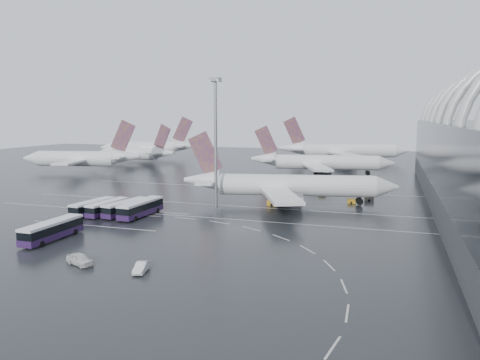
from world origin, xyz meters
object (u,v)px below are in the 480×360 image
(bus_row_near_a, at_px, (93,207))
(bus_row_far_b, at_px, (52,230))
(airliner_gate_c, at_px, (342,151))
(floodlight_mast, at_px, (216,127))
(airliner_main, at_px, (285,186))
(van_curve_c, at_px, (141,267))
(airliner_gate_b, at_px, (319,163))
(jet_remote_far, at_px, (150,148))
(bus_row_near_c, at_px, (126,207))
(bus_row_near_d, at_px, (141,208))
(gse_cart_belly_c, at_px, (272,203))
(gse_cart_belly_b, at_px, (369,199))
(jet_remote_mid, at_px, (136,154))
(van_curve_b, at_px, (80,259))
(gse_cart_belly_e, at_px, (322,193))
(jet_remote_west, at_px, (83,159))
(gse_cart_belly_a, at_px, (352,201))
(bus_row_near_b, at_px, (108,207))

(bus_row_near_a, bearing_deg, bus_row_far_b, -157.36)
(airliner_gate_c, height_order, floodlight_mast, floodlight_mast)
(airliner_gate_c, bearing_deg, bus_row_far_b, -118.22)
(airliner_main, xyz_separation_m, van_curve_c, (-7.96, -56.39, -3.78))
(airliner_gate_b, bearing_deg, airliner_main, -98.31)
(jet_remote_far, bearing_deg, bus_row_near_c, 99.96)
(bus_row_near_d, bearing_deg, bus_row_far_b, 169.88)
(airliner_main, distance_m, bus_row_near_d, 35.94)
(bus_row_near_d, distance_m, gse_cart_belly_c, 31.95)
(bus_row_near_c, height_order, gse_cart_belly_b, bus_row_near_c)
(bus_row_far_b, distance_m, gse_cart_belly_c, 51.88)
(airliner_main, distance_m, jet_remote_far, 134.65)
(floodlight_mast, bearing_deg, bus_row_near_c, -137.50)
(jet_remote_mid, relative_size, van_curve_b, 8.40)
(bus_row_near_a, distance_m, gse_cart_belly_e, 60.39)
(jet_remote_west, xyz_separation_m, gse_cart_belly_c, (85.41, -42.61, -4.54))
(van_curve_c, bearing_deg, airliner_main, 68.24)
(van_curve_c, bearing_deg, airliner_gate_b, 72.62)
(airliner_gate_b, distance_m, gse_cart_belly_a, 56.25)
(van_curve_b, distance_m, van_curve_c, 10.17)
(bus_row_near_d, xyz_separation_m, van_curve_b, (8.36, -32.16, -1.03))
(van_curve_c, bearing_deg, gse_cart_belly_e, 64.45)
(bus_row_far_b, bearing_deg, bus_row_near_b, 7.96)
(bus_row_far_b, bearing_deg, gse_cart_belly_c, -33.93)
(airliner_gate_b, xyz_separation_m, gse_cart_belly_a, (16.23, -53.71, -3.99))
(airliner_gate_b, height_order, bus_row_near_d, airliner_gate_b)
(airliner_gate_c, bearing_deg, bus_row_near_c, -119.72)
(bus_row_near_b, xyz_separation_m, van_curve_c, (26.47, -31.68, -0.94))
(airliner_gate_b, distance_m, bus_row_far_b, 109.99)
(airliner_main, height_order, bus_row_far_b, airliner_main)
(floodlight_mast, relative_size, gse_cart_belly_a, 15.57)
(bus_row_near_c, bearing_deg, jet_remote_mid, 38.92)
(jet_remote_west, distance_m, bus_row_near_c, 85.82)
(van_curve_c, height_order, gse_cart_belly_b, van_curve_c)
(gse_cart_belly_b, bearing_deg, bus_row_far_b, -132.48)
(jet_remote_far, height_order, gse_cart_belly_e, jet_remote_far)
(airliner_gate_b, distance_m, gse_cart_belly_b, 53.74)
(bus_row_near_a, bearing_deg, floodlight_mast, -49.87)
(airliner_gate_b, bearing_deg, jet_remote_west, -176.02)
(airliner_gate_c, xyz_separation_m, jet_remote_far, (-94.22, -10.18, 0.17))
(bus_row_near_c, xyz_separation_m, gse_cart_belly_b, (50.00, 33.80, -1.09))
(bus_row_near_c, distance_m, bus_row_far_b, 22.16)
(van_curve_c, bearing_deg, bus_row_near_d, 106.16)
(gse_cart_belly_b, bearing_deg, bus_row_near_b, -147.50)
(jet_remote_far, bearing_deg, gse_cart_belly_a, 122.47)
(bus_row_far_b, relative_size, van_curve_b, 2.73)
(gse_cart_belly_b, bearing_deg, bus_row_near_a, -148.45)
(airliner_gate_b, height_order, jet_remote_mid, jet_remote_mid)
(jet_remote_mid, xyz_separation_m, bus_row_near_d, (57.98, -97.05, -2.79))
(bus_row_near_c, relative_size, gse_cart_belly_b, 5.65)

